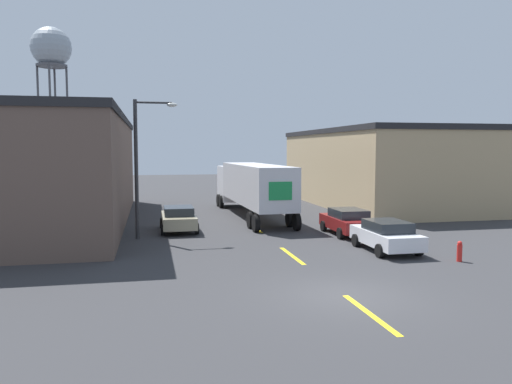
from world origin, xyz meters
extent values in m
plane|color=#333335|center=(0.00, 0.00, 0.00)|extent=(160.00, 160.00, 0.00)
cube|color=yellow|center=(0.00, -1.84, 0.00)|extent=(0.20, 3.66, 0.01)
cube|color=yellow|center=(0.00, 6.24, 0.00)|extent=(0.20, 3.66, 0.01)
cube|color=yellow|center=(0.00, 14.32, 0.00)|extent=(0.20, 3.66, 0.01)
cube|color=brown|center=(-14.06, 19.31, 3.23)|extent=(12.70, 25.14, 6.46)
cube|color=#232326|center=(-14.06, 19.31, 6.66)|extent=(12.90, 25.34, 0.40)
cube|color=tan|center=(12.75, 24.61, 3.01)|extent=(10.08, 20.85, 6.02)
cube|color=#232326|center=(12.75, 24.61, 6.22)|extent=(10.28, 21.05, 0.40)
cube|color=silver|center=(0.65, 25.83, 1.93)|extent=(2.41, 3.14, 2.85)
cube|color=silver|center=(0.84, 18.01, 2.41)|extent=(2.75, 12.01, 2.60)
cube|color=#198442|center=(0.98, 12.02, 2.41)|extent=(1.35, 0.06, 1.04)
cylinder|color=black|center=(1.86, 26.24, 0.50)|extent=(0.30, 1.02, 1.01)
cylinder|color=black|center=(-0.59, 26.18, 0.50)|extent=(0.30, 1.02, 1.01)
cylinder|color=black|center=(1.89, 25.01, 0.50)|extent=(0.30, 1.02, 1.01)
cylinder|color=black|center=(-0.56, 24.95, 0.50)|extent=(0.30, 1.02, 1.01)
cylinder|color=black|center=(2.16, 14.27, 0.50)|extent=(0.30, 1.02, 1.01)
cylinder|color=black|center=(-0.30, 14.21, 0.50)|extent=(0.30, 1.02, 1.01)
cylinder|color=black|center=(2.19, 12.87, 0.50)|extent=(0.30, 1.02, 1.01)
cylinder|color=black|center=(-0.26, 12.81, 0.50)|extent=(0.30, 1.02, 1.01)
cube|color=maroon|center=(4.57, 10.98, 0.64)|extent=(1.86, 4.19, 0.66)
cube|color=#23282D|center=(4.57, 10.85, 1.20)|extent=(1.64, 2.18, 0.47)
cylinder|color=black|center=(5.50, 12.28, 0.31)|extent=(0.22, 0.61, 0.61)
cylinder|color=black|center=(3.64, 12.28, 0.31)|extent=(0.22, 0.61, 0.61)
cylinder|color=black|center=(5.50, 9.68, 0.31)|extent=(0.22, 0.61, 0.61)
cylinder|color=black|center=(3.64, 9.68, 0.31)|extent=(0.22, 0.61, 0.61)
cube|color=silver|center=(4.57, 6.33, 0.64)|extent=(1.86, 4.19, 0.66)
cube|color=#23282D|center=(4.57, 6.21, 1.20)|extent=(1.64, 2.18, 0.47)
cylinder|color=black|center=(5.50, 7.63, 0.31)|extent=(0.22, 0.61, 0.61)
cylinder|color=black|center=(3.64, 7.63, 0.31)|extent=(0.22, 0.61, 0.61)
cylinder|color=black|center=(5.50, 5.03, 0.31)|extent=(0.22, 0.61, 0.61)
cylinder|color=black|center=(3.64, 5.03, 0.31)|extent=(0.22, 0.61, 0.61)
cube|color=tan|center=(-4.57, 14.11, 0.64)|extent=(1.86, 4.19, 0.66)
cube|color=#23282D|center=(-4.57, 13.98, 1.20)|extent=(1.64, 2.18, 0.47)
cylinder|color=black|center=(-3.64, 15.41, 0.31)|extent=(0.22, 0.61, 0.61)
cylinder|color=black|center=(-5.50, 15.41, 0.31)|extent=(0.22, 0.61, 0.61)
cylinder|color=black|center=(-3.64, 12.81, 0.31)|extent=(0.22, 0.61, 0.61)
cylinder|color=black|center=(-5.50, 12.81, 0.31)|extent=(0.22, 0.61, 0.61)
cylinder|color=#47474C|center=(-16.66, 55.07, 7.89)|extent=(0.28, 0.28, 15.77)
cylinder|color=#47474C|center=(-18.45, 56.86, 7.89)|extent=(0.28, 0.28, 15.77)
cylinder|color=#47474C|center=(-20.25, 55.07, 7.89)|extent=(0.28, 0.28, 15.77)
cylinder|color=#47474C|center=(-18.45, 53.27, 7.89)|extent=(0.28, 0.28, 15.77)
cylinder|color=#4C4C51|center=(-18.45, 55.07, 15.57)|extent=(3.87, 3.87, 0.30)
sphere|color=#939EA8|center=(-18.45, 55.07, 17.95)|extent=(5.13, 5.13, 5.13)
cylinder|color=#2D2D30|center=(-6.85, 12.05, 3.66)|extent=(0.20, 0.20, 7.32)
cylinder|color=#2D2D30|center=(-5.90, 12.05, 7.17)|extent=(1.90, 0.11, 0.11)
ellipsoid|color=silver|center=(-4.94, 12.05, 7.07)|extent=(0.56, 0.32, 0.22)
cylinder|color=red|center=(6.60, 3.65, 0.36)|extent=(0.22, 0.22, 0.72)
sphere|color=red|center=(6.60, 3.65, 0.78)|extent=(0.20, 0.20, 0.20)
camera|label=1|loc=(-6.11, -14.87, 4.72)|focal=35.00mm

